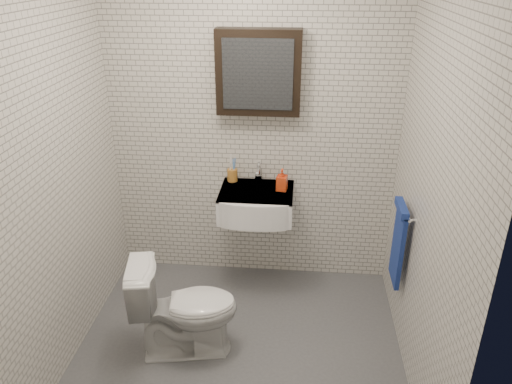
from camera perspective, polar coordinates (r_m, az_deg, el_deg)
ground at (r=3.58m, az=-1.98°, el=-17.59°), size 2.20×2.00×0.01m
room_shell at (r=2.80m, az=-2.42°, el=4.92°), size 2.22×2.02×2.51m
washbasin at (r=3.75m, az=0.00°, el=-1.41°), size 0.55×0.50×0.20m
faucet at (r=3.86m, az=0.27°, el=2.04°), size 0.06×0.20×0.15m
mirror_cabinet at (r=3.61m, az=0.30°, el=13.49°), size 0.60×0.15×0.60m
towel_rail at (r=3.48m, az=16.00°, el=-5.34°), size 0.09×0.30×0.58m
toothbrush_cup at (r=3.89m, az=-2.72°, el=2.02°), size 0.09×0.09×0.22m
soap_bottle at (r=3.72m, az=2.98°, el=1.42°), size 0.09×0.09×0.17m
toilet at (r=3.40m, az=-8.15°, el=-12.94°), size 0.74×0.51×0.70m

